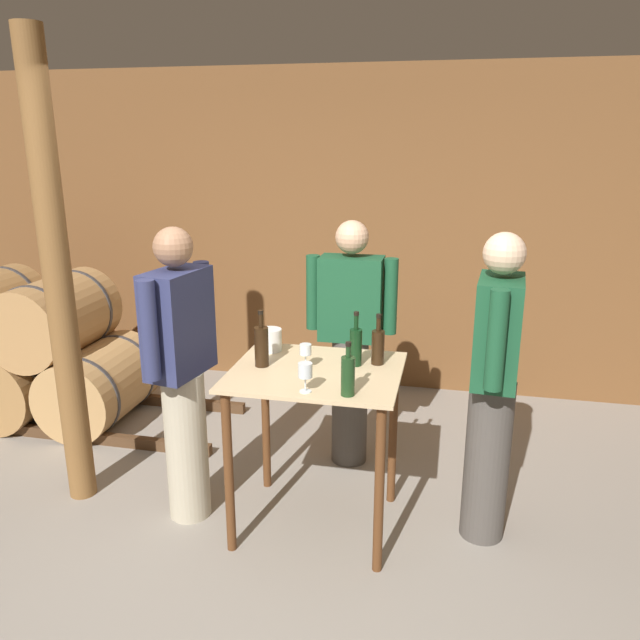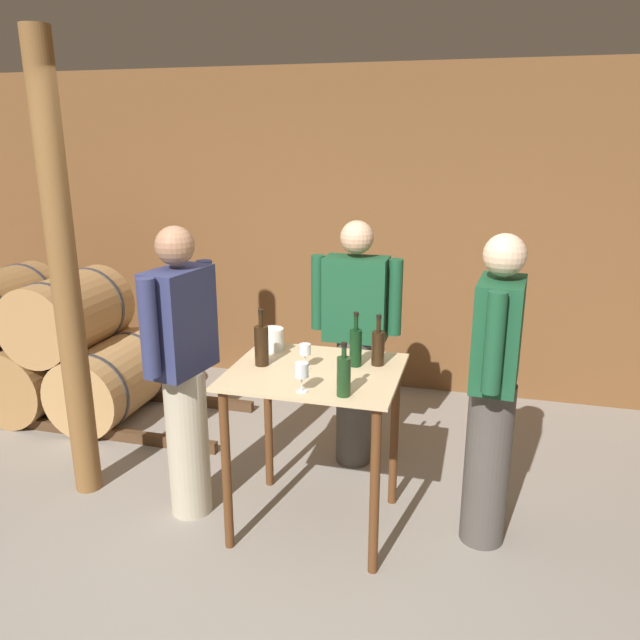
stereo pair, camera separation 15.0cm
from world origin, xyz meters
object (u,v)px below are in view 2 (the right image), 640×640
object	(u,v)px
wine_bottle_far_left	(262,344)
wine_bottle_center	(344,375)
person_host	(493,388)
person_visitor_bearded	(183,369)
wine_glass_near_center	(302,371)
ice_bucket	(272,339)
wooden_post	(65,280)
wine_bottle_right	(378,347)
wine_bottle_left	(356,346)
wine_glass_near_left	(305,350)
person_visitor_with_scarf	(355,340)

from	to	relation	value
wine_bottle_far_left	wine_bottle_center	distance (m)	0.60
person_host	person_visitor_bearded	xyz separation A→B (m)	(-1.67, -0.17, -0.00)
wine_glass_near_center	ice_bucket	xyz separation A→B (m)	(-0.34, 0.55, -0.04)
wooden_post	wine_bottle_right	xyz separation A→B (m)	(1.80, 0.17, -0.30)
person_host	ice_bucket	bearing A→B (deg)	173.15
wine_bottle_far_left	ice_bucket	xyz separation A→B (m)	(-0.03, 0.26, -0.05)
wine_glass_near_center	person_visitor_bearded	size ratio (longest dim) A/B	0.09
wine_bottle_center	ice_bucket	distance (m)	0.78
wine_bottle_left	wine_bottle_right	size ratio (longest dim) A/B	1.07
wooden_post	wine_bottle_center	size ratio (longest dim) A/B	10.01
wine_bottle_far_left	wine_bottle_left	distance (m)	0.51
wine_glass_near_center	person_visitor_bearded	bearing A→B (deg)	162.87
wine_bottle_center	person_host	size ratio (longest dim) A/B	0.16
wine_glass_near_left	person_host	distance (m)	1.00
wine_bottle_center	wine_glass_near_center	distance (m)	0.21
wine_bottle_left	person_visitor_with_scarf	bearing A→B (deg)	101.90
wooden_post	ice_bucket	bearing A→B (deg)	12.65
wine_bottle_right	wooden_post	bearing A→B (deg)	-174.55
wine_glass_near_left	person_host	xyz separation A→B (m)	(0.99, 0.09, -0.15)
wine_bottle_far_left	person_visitor_bearded	size ratio (longest dim) A/B	0.18
wooden_post	wine_bottle_far_left	world-z (taller)	wooden_post
wine_bottle_right	person_visitor_bearded	distance (m)	1.09
wine_bottle_center	person_visitor_with_scarf	bearing A→B (deg)	98.88
wine_bottle_center	wine_bottle_right	bearing A→B (deg)	79.40
wine_bottle_center	person_host	xyz separation A→B (m)	(0.70, 0.40, -0.15)
wine_glass_near_center	ice_bucket	world-z (taller)	wine_glass_near_center
ice_bucket	person_host	size ratio (longest dim) A/B	0.08
wine_glass_near_center	wine_bottle_far_left	bearing A→B (deg)	136.75
wine_glass_near_left	wine_bottle_center	bearing A→B (deg)	-47.23
wine_bottle_far_left	wine_bottle_center	xyz separation A→B (m)	(0.52, -0.29, -0.01)
wine_bottle_center	ice_bucket	bearing A→B (deg)	135.29
wooden_post	wine_bottle_far_left	bearing A→B (deg)	0.28
wine_bottle_center	person_visitor_with_scarf	distance (m)	1.09
wooden_post	wine_glass_near_center	distance (m)	1.56
wine_bottle_far_left	wine_bottle_right	size ratio (longest dim) A/B	1.11
wine_bottle_right	wine_glass_near_center	distance (m)	0.55
wooden_post	wine_bottle_center	xyz separation A→B (m)	(1.72, -0.29, -0.30)
wine_bottle_left	wooden_post	bearing A→B (deg)	-175.74
wooden_post	ice_bucket	distance (m)	1.24
wine_bottle_far_left	wine_glass_near_center	bearing A→B (deg)	-43.25
wine_glass_near_center	person_host	size ratio (longest dim) A/B	0.09
wine_bottle_right	person_host	size ratio (longest dim) A/B	0.17
wine_glass_near_center	person_visitor_bearded	world-z (taller)	person_visitor_bearded
wine_bottle_far_left	person_visitor_with_scarf	size ratio (longest dim) A/B	0.19
wooden_post	ice_bucket	xyz separation A→B (m)	(1.16, 0.26, -0.34)
wine_bottle_left	wine_glass_near_center	xyz separation A→B (m)	(-0.18, -0.42, -0.01)
wooden_post	wine_bottle_far_left	xyz separation A→B (m)	(1.19, 0.01, -0.29)
wine_bottle_left	wine_glass_near_left	size ratio (longest dim) A/B	2.22
wine_bottle_right	ice_bucket	world-z (taller)	wine_bottle_right
wine_glass_near_left	person_visitor_bearded	world-z (taller)	person_visitor_bearded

